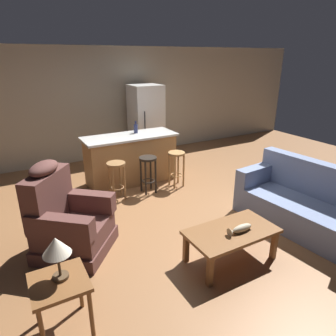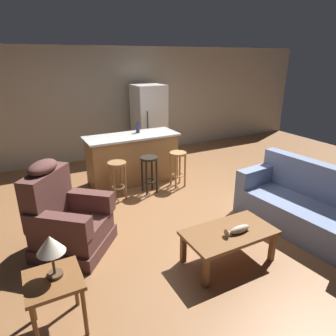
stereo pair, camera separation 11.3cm
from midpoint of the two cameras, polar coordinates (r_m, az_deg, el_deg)
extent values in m
plane|color=brown|center=(5.01, -1.46, -7.76)|extent=(12.00, 12.00, 0.00)
cube|color=#A89E89|center=(7.40, -13.24, 11.67)|extent=(12.00, 0.05, 2.60)
cube|color=brown|center=(3.73, 11.16, -11.82)|extent=(1.10, 0.60, 0.04)
cube|color=brown|center=(3.45, 7.01, -18.94)|extent=(0.06, 0.06, 0.38)
cube|color=brown|center=(4.01, 18.75, -13.71)|extent=(0.06, 0.06, 0.38)
cube|color=brown|center=(3.76, 2.56, -14.99)|extent=(0.06, 0.06, 0.38)
cube|color=brown|center=(4.28, 13.99, -10.82)|extent=(0.06, 0.06, 0.38)
cube|color=#4C3823|center=(3.72, 13.04, -11.61)|extent=(0.22, 0.07, 0.01)
ellipsoid|color=tan|center=(3.70, 13.09, -11.09)|extent=(0.28, 0.09, 0.09)
cone|color=tan|center=(3.60, 11.03, -11.88)|extent=(0.06, 0.10, 0.10)
cube|color=#707FA3|center=(4.86, 23.31, -9.22)|extent=(1.02, 1.97, 0.20)
cube|color=#707FA3|center=(4.76, 23.67, -7.01)|extent=(1.02, 1.97, 0.22)
cube|color=#707FA3|center=(4.88, 26.29, -2.00)|extent=(0.38, 1.91, 0.52)
cube|color=#707FA3|center=(5.09, 16.08, -1.16)|extent=(0.86, 0.28, 0.28)
cube|color=brown|center=(4.18, -17.82, -13.66)|extent=(1.18, 1.18, 0.18)
cube|color=brown|center=(4.07, -18.15, -11.20)|extent=(1.10, 1.09, 0.24)
cube|color=brown|center=(4.02, -22.61, -5.13)|extent=(0.67, 0.73, 0.64)
ellipsoid|color=brown|center=(3.88, -23.37, -0.05)|extent=(0.50, 0.52, 0.16)
cube|color=brown|center=(4.20, -16.17, -6.09)|extent=(0.73, 0.65, 0.26)
cube|color=brown|center=(3.70, -20.72, -10.47)|extent=(0.73, 0.65, 0.26)
cube|color=brown|center=(2.94, -21.17, -19.66)|extent=(0.48, 0.48, 0.04)
cylinder|color=brown|center=(2.97, -23.93, -26.92)|extent=(0.04, 0.04, 0.52)
cylinder|color=brown|center=(2.99, -15.58, -25.26)|extent=(0.04, 0.04, 0.52)
cylinder|color=brown|center=(3.27, -24.82, -22.00)|extent=(0.04, 0.04, 0.52)
cylinder|color=brown|center=(3.29, -17.47, -20.58)|extent=(0.04, 0.04, 0.52)
cylinder|color=#4C3823|center=(2.94, -20.86, -18.75)|extent=(0.14, 0.14, 0.03)
cylinder|color=#4C3823|center=(2.87, -21.18, -16.79)|extent=(0.02, 0.02, 0.22)
cone|color=beige|center=(2.76, -21.70, -13.63)|extent=(0.24, 0.24, 0.16)
cube|color=#9E7042|center=(5.96, -7.61, 1.56)|extent=(1.71, 0.63, 0.91)
cube|color=silver|center=(5.82, -7.83, 5.99)|extent=(1.80, 0.70, 0.04)
cylinder|color=olive|center=(5.16, -10.52, 0.78)|extent=(0.32, 0.32, 0.04)
torus|color=olive|center=(5.32, -10.21, -3.68)|extent=(0.23, 0.23, 0.02)
cylinder|color=olive|center=(5.17, -10.95, -3.28)|extent=(0.04, 0.04, 0.64)
cylinder|color=olive|center=(5.22, -8.88, -2.86)|extent=(0.04, 0.04, 0.64)
cylinder|color=olive|center=(5.34, -11.65, -2.51)|extent=(0.04, 0.04, 0.64)
cylinder|color=olive|center=(5.40, -9.64, -2.12)|extent=(0.04, 0.04, 0.64)
cylinder|color=black|center=(5.37, -4.47, 1.86)|extent=(0.32, 0.32, 0.04)
torus|color=black|center=(5.52, -4.35, -2.47)|extent=(0.23, 0.23, 0.02)
cylinder|color=black|center=(5.36, -4.88, -2.05)|extent=(0.04, 0.04, 0.64)
cylinder|color=black|center=(5.44, -2.97, -1.66)|extent=(0.04, 0.04, 0.64)
cylinder|color=black|center=(5.53, -5.75, -1.36)|extent=(0.04, 0.04, 0.64)
cylinder|color=black|center=(5.61, -3.89, -0.99)|extent=(0.04, 0.04, 0.64)
cylinder|color=#A87A47|center=(5.63, 1.07, 2.83)|extent=(0.32, 0.32, 0.04)
torus|color=#A87A47|center=(5.78, 1.05, -1.33)|extent=(0.23, 0.23, 0.02)
cylinder|color=#A87A47|center=(5.62, 0.69, -0.90)|extent=(0.04, 0.04, 0.64)
cylinder|color=#A87A47|center=(5.71, 2.42, -0.54)|extent=(0.04, 0.04, 0.64)
cylinder|color=#A87A47|center=(5.78, -0.30, -0.27)|extent=(0.04, 0.04, 0.64)
cylinder|color=#A87A47|center=(5.87, 1.40, 0.07)|extent=(0.04, 0.04, 0.64)
cube|color=white|center=(7.26, -4.64, 8.60)|extent=(0.70, 0.66, 1.76)
cylinder|color=#333338|center=(6.85, -4.89, 8.62)|extent=(0.02, 0.02, 0.50)
cylinder|color=#23284C|center=(5.98, -6.70, 7.44)|extent=(0.08, 0.08, 0.17)
cylinder|color=#23284C|center=(5.95, -6.75, 8.55)|extent=(0.03, 0.03, 0.07)
camera|label=1|loc=(0.06, -90.70, -0.26)|focal=32.00mm
camera|label=2|loc=(0.06, 89.30, 0.26)|focal=32.00mm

